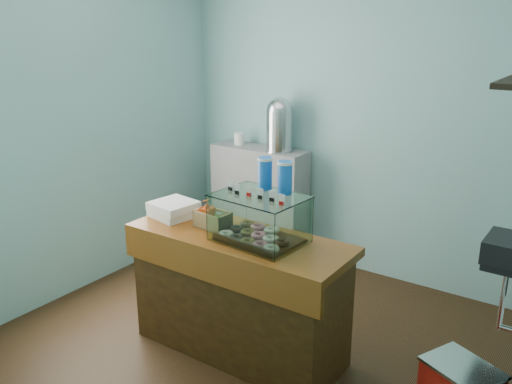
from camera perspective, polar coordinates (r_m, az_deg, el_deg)
The scene contains 8 objects.
ground at distance 4.31m, azimuth 0.31°, elevation -14.68°, with size 3.50×3.50×0.00m, color black.
room_shell at distance 3.68m, azimuth 0.76°, elevation 8.28°, with size 3.54×3.04×2.82m.
counter at distance 3.90m, azimuth -1.82°, elevation -10.62°, with size 1.60×0.60×0.90m.
back_shelf at distance 5.53m, azimuth 0.36°, elevation -0.88°, with size 1.00×0.32×1.10m, color gray.
display_case at distance 3.58m, azimuth 0.62°, elevation -2.43°, with size 0.61×0.47×0.54m.
condiment_crate at distance 3.85m, azimuth -4.72°, elevation -2.70°, with size 0.26×0.17×0.20m.
pastry_boxes at distance 4.09m, azimuth -8.64°, elevation -1.79°, with size 0.35×0.35×0.12m.
coffee_urn at distance 5.18m, azimuth 2.48°, elevation 7.23°, with size 0.28×0.28×0.52m.
Camera 1 is at (2.06, -3.01, 2.30)m, focal length 38.00 mm.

